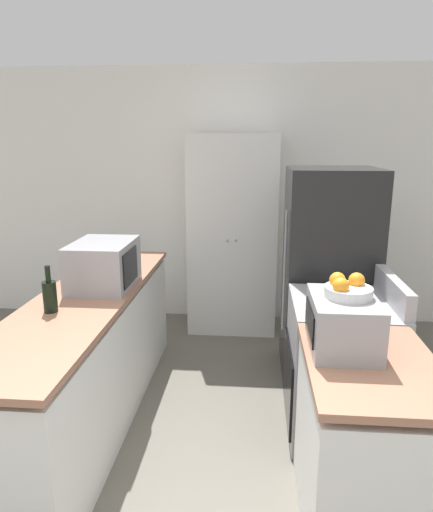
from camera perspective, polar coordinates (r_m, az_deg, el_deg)
The scene contains 10 objects.
wall_back at distance 4.79m, azimuth 1.56°, elevation 7.32°, with size 7.00×0.06×2.60m.
counter_left at distance 3.28m, azimuth -15.62°, elevation -12.38°, with size 0.60×2.46×0.89m.
counter_right at distance 2.47m, azimuth 18.08°, elevation -22.09°, with size 0.60×0.87×0.89m.
pantry_cabinet at distance 4.53m, azimuth 2.06°, elevation 2.70°, with size 0.86×0.56×1.94m.
stove at distance 3.14m, azimuth 15.16°, elevation -13.10°, with size 0.66×0.71×1.05m.
refrigerator at distance 3.70m, azimuth 13.70°, elevation -2.39°, with size 0.69×0.74×1.68m.
microwave at distance 3.19m, azimuth -13.93°, elevation -1.06°, with size 0.40×0.52×0.32m.
wine_bottle at distance 2.83m, azimuth -20.12°, elevation -4.62°, with size 0.08×0.08×0.28m.
toaster_oven at distance 2.28m, azimuth 15.48°, elevation -8.05°, with size 0.31×0.44×0.25m.
fruit_bowl at distance 2.25m, azimuth 16.01°, elevation -3.92°, with size 0.23×0.23×0.11m.
Camera 1 is at (0.28, -1.40, 1.86)m, focal length 32.00 mm.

